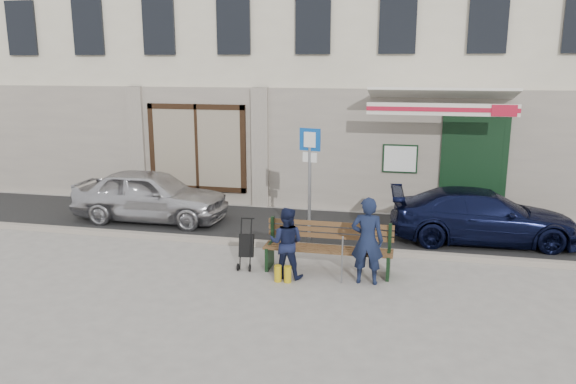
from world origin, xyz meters
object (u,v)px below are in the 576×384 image
(man, at_px, (367,241))
(stroller, at_px, (246,247))
(parking_sign, at_px, (310,169))
(bench, at_px, (326,248))
(woman, at_px, (286,243))
(car_navy, at_px, (483,216))
(car_silver, at_px, (151,195))

(man, relative_size, stroller, 1.65)
(parking_sign, distance_m, bench, 2.04)
(man, bearing_deg, woman, 1.09)
(car_navy, bearing_deg, parking_sign, 101.87)
(car_silver, relative_size, stroller, 3.99)
(car_navy, height_order, stroller, car_navy)
(car_silver, xyz_separation_m, bench, (4.76, -2.55, -0.19))
(bench, xyz_separation_m, man, (0.80, -0.39, 0.33))
(man, height_order, woman, man)
(car_silver, bearing_deg, man, -118.19)
(bench, height_order, stroller, bench)
(man, distance_m, stroller, 2.34)
(car_silver, xyz_separation_m, woman, (4.11, -2.97, 0.00))
(parking_sign, bearing_deg, stroller, -104.64)
(parking_sign, bearing_deg, woman, -77.46)
(car_silver, height_order, bench, car_silver)
(car_navy, relative_size, parking_sign, 1.58)
(man, bearing_deg, parking_sign, -53.94)
(parking_sign, xyz_separation_m, stroller, (-0.91, -1.64, -1.25))
(parking_sign, distance_m, stroller, 2.26)
(car_navy, height_order, parking_sign, parking_sign)
(parking_sign, relative_size, stroller, 2.64)
(parking_sign, xyz_separation_m, bench, (0.59, -1.52, -1.21))
(car_navy, bearing_deg, car_silver, 86.06)
(parking_sign, height_order, stroller, parking_sign)
(bench, xyz_separation_m, woman, (-0.65, -0.41, 0.20))
(car_silver, xyz_separation_m, stroller, (3.26, -2.67, -0.23))
(stroller, bearing_deg, woman, -26.24)
(bench, bearing_deg, car_silver, 151.81)
(car_silver, distance_m, man, 6.29)
(bench, distance_m, woman, 0.80)
(bench, bearing_deg, parking_sign, 111.15)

